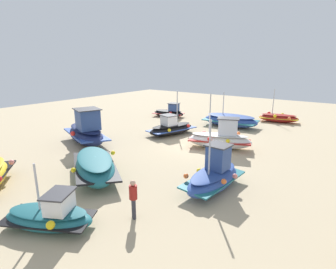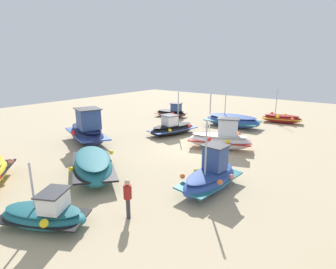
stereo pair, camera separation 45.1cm
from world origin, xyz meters
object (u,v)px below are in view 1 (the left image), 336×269
Objects in this scene: fishing_boat_0 at (86,132)px; fishing_boat_7 at (169,112)px; fishing_boat_9 at (50,216)px; person_walking at (133,197)px; fishing_boat_1 at (95,166)px; fishing_boat_8 at (278,118)px; fishing_boat_2 at (214,176)px; fishing_boat_3 at (171,128)px; fishing_boat_5 at (221,138)px; fishing_boat_4 at (230,120)px.

fishing_boat_0 reaches higher than fishing_boat_7.
fishing_boat_9 reaches higher than person_walking.
fishing_boat_1 is 20.42m from fishing_boat_8.
fishing_boat_3 is (-7.03, -7.59, -0.10)m from fishing_boat_2.
fishing_boat_2 is 1.00× the size of fishing_boat_8.
fishing_boat_0 is 18.96m from fishing_boat_8.
fishing_boat_0 is 6.93m from fishing_boat_3.
fishing_boat_9 reaches higher than fishing_boat_1.
fishing_boat_8 reaches higher than fishing_boat_0.
fishing_boat_2 reaches higher than fishing_boat_7.
person_walking is at bearing -104.13° from fishing_boat_5.
fishing_boat_7 is at bearing 123.24° from fishing_boat_5.
fishing_boat_3 reaches higher than person_walking.
fishing_boat_2 is 10.34m from fishing_boat_3.
fishing_boat_8 is at bearing 8.57° from fishing_boat_2.
fishing_boat_0 reaches higher than fishing_boat_1.
fishing_boat_3 is at bearing 134.82° from fishing_boat_1.
fishing_boat_5 is 1.18× the size of fishing_boat_8.
fishing_boat_0 is at bearing -122.36° from fishing_boat_4.
fishing_boat_5 is 11.93m from fishing_boat_7.
person_walking is at bearing 20.24° from fishing_boat_9.
fishing_boat_5 is 2.92× the size of person_walking.
fishing_boat_4 is 1.12× the size of fishing_boat_5.
fishing_boat_0 is at bearing -171.47° from fishing_boat_5.
fishing_boat_9 is (3.95, 2.26, -0.16)m from fishing_boat_1.
fishing_boat_0 is at bearing -179.99° from fishing_boat_1.
fishing_boat_2 is (-2.54, 5.71, 0.01)m from fishing_boat_1.
fishing_boat_2 is (1.16, 11.26, -0.25)m from fishing_boat_0.
fishing_boat_5 is 12.55m from fishing_boat_9.
fishing_boat_5 is at bearing -48.82° from fishing_boat_7.
fishing_boat_9 is at bearing -26.43° from fishing_boat_1.
fishing_boat_0 is 1.03× the size of fishing_boat_4.
fishing_boat_9 is 3.13m from person_walking.
fishing_boat_7 is 1.03× the size of fishing_boat_9.
fishing_boat_1 is at bearing 91.81° from fishing_boat_9.
fishing_boat_2 is 13.62m from fishing_boat_4.
fishing_boat_2 reaches higher than fishing_boat_1.
fishing_boat_0 reaches higher than fishing_boat_9.
fishing_boat_7 is (-7.02, -9.64, -0.22)m from fishing_boat_5.
fishing_boat_3 is 5.13m from fishing_boat_5.
fishing_boat_0 is 1.36× the size of fishing_boat_8.
fishing_boat_5 is (-8.57, 3.16, 0.08)m from fishing_boat_1.
fishing_boat_1 is at bearing 104.13° from person_walking.
fishing_boat_8 is at bearing 166.61° from fishing_boat_3.
fishing_boat_0 is 10.94m from fishing_boat_9.
fishing_boat_8 reaches higher than fishing_boat_4.
fishing_boat_5 is (-6.03, -2.55, 0.06)m from fishing_boat_2.
fishing_boat_3 reaches higher than fishing_boat_7.
fishing_boat_4 is (-15.29, 0.94, -0.05)m from fishing_boat_1.
fishing_boat_2 reaches higher than fishing_boat_0.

